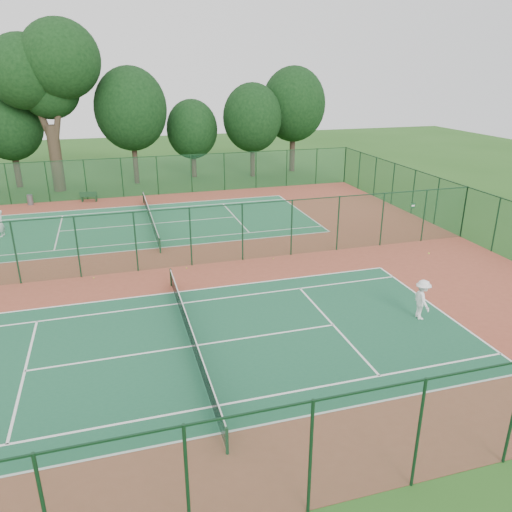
# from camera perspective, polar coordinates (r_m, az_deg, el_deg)

# --- Properties ---
(ground) EXTENTS (120.00, 120.00, 0.00)m
(ground) POSITION_cam_1_polar(r_m,az_deg,el_deg) (29.22, -10.30, -1.37)
(ground) COLOR #255319
(ground) RESTS_ON ground
(red_pad) EXTENTS (40.00, 36.00, 0.01)m
(red_pad) POSITION_cam_1_polar(r_m,az_deg,el_deg) (29.22, -10.30, -1.36)
(red_pad) COLOR brown
(red_pad) RESTS_ON ground
(court_near) EXTENTS (23.77, 10.97, 0.01)m
(court_near) POSITION_cam_1_polar(r_m,az_deg,el_deg) (21.17, -7.37, -10.19)
(court_near) COLOR #1B5638
(court_near) RESTS_ON red_pad
(court_far) EXTENTS (23.77, 10.97, 0.01)m
(court_far) POSITION_cam_1_polar(r_m,az_deg,el_deg) (37.69, -11.93, 3.62)
(court_far) COLOR #206742
(court_far) RESTS_ON red_pad
(fence_north) EXTENTS (40.00, 0.09, 3.50)m
(fence_north) POSITION_cam_1_polar(r_m,az_deg,el_deg) (45.99, -13.13, 8.85)
(fence_north) COLOR #194C30
(fence_north) RESTS_ON ground
(fence_south) EXTENTS (40.00, 0.09, 3.50)m
(fence_south) POSITION_cam_1_polar(r_m,az_deg,el_deg) (13.05, -0.58, -23.37)
(fence_south) COLOR #184931
(fence_south) RESTS_ON ground
(fence_east) EXTENTS (0.09, 36.00, 3.50)m
(fence_east) POSITION_cam_1_polar(r_m,az_deg,el_deg) (36.33, 22.67, 4.67)
(fence_east) COLOR #16442C
(fence_east) RESTS_ON ground
(fence_divider) EXTENTS (40.00, 0.09, 3.50)m
(fence_divider) POSITION_cam_1_polar(r_m,az_deg,el_deg) (28.61, -10.52, 1.90)
(fence_divider) COLOR #174524
(fence_divider) RESTS_ON ground
(tennis_net_near) EXTENTS (0.10, 12.90, 0.97)m
(tennis_net_near) POSITION_cam_1_polar(r_m,az_deg,el_deg) (20.91, -7.43, -8.94)
(tennis_net_near) COLOR #163D20
(tennis_net_near) RESTS_ON ground
(tennis_net_far) EXTENTS (0.10, 12.90, 0.97)m
(tennis_net_far) POSITION_cam_1_polar(r_m,az_deg,el_deg) (37.54, -11.98, 4.39)
(tennis_net_far) COLOR #153A22
(tennis_net_far) RESTS_ON ground
(player_near) EXTENTS (0.87, 1.31, 1.89)m
(player_near) POSITION_cam_1_polar(r_m,az_deg,el_deg) (23.95, 18.45, -4.74)
(player_near) COLOR white
(player_near) RESTS_ON court_near
(player_far) EXTENTS (0.54, 0.73, 1.84)m
(player_far) POSITION_cam_1_polar(r_m,az_deg,el_deg) (38.03, -27.18, 3.34)
(player_far) COLOR silver
(player_far) RESTS_ON court_far
(trash_bin) EXTENTS (0.56, 0.56, 0.86)m
(trash_bin) POSITION_cam_1_polar(r_m,az_deg,el_deg) (46.12, -24.41, 5.87)
(trash_bin) COLOR slate
(trash_bin) RESTS_ON red_pad
(bench) EXTENTS (1.51, 0.70, 0.90)m
(bench) POSITION_cam_1_polar(r_m,az_deg,el_deg) (45.34, -18.56, 6.47)
(bench) COLOR #13381C
(bench) RESTS_ON red_pad
(stray_ball_a) EXTENTS (0.07, 0.07, 0.07)m
(stray_ball_a) POSITION_cam_1_polar(r_m,az_deg,el_deg) (28.91, -7.93, -1.37)
(stray_ball_a) COLOR #B2CC2F
(stray_ball_a) RESTS_ON red_pad
(stray_ball_b) EXTENTS (0.06, 0.06, 0.06)m
(stray_ball_b) POSITION_cam_1_polar(r_m,az_deg,el_deg) (30.10, 2.01, -0.27)
(stray_ball_b) COLOR gold
(stray_ball_b) RESTS_ON red_pad
(stray_ball_c) EXTENTS (0.07, 0.07, 0.07)m
(stray_ball_c) POSITION_cam_1_polar(r_m,az_deg,el_deg) (28.73, -18.05, -2.39)
(stray_ball_c) COLOR gold
(stray_ball_c) RESTS_ON red_pad
(big_tree) EXTENTS (9.69, 7.09, 14.89)m
(big_tree) POSITION_cam_1_polar(r_m,az_deg,el_deg) (49.62, -22.96, 18.90)
(big_tree) COLOR #382B1E
(big_tree) RESTS_ON ground
(evergreen_row) EXTENTS (39.00, 5.00, 12.00)m
(evergreen_row) POSITION_cam_1_polar(r_m,az_deg,el_deg) (52.49, -12.92, 8.33)
(evergreen_row) COLOR black
(evergreen_row) RESTS_ON ground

